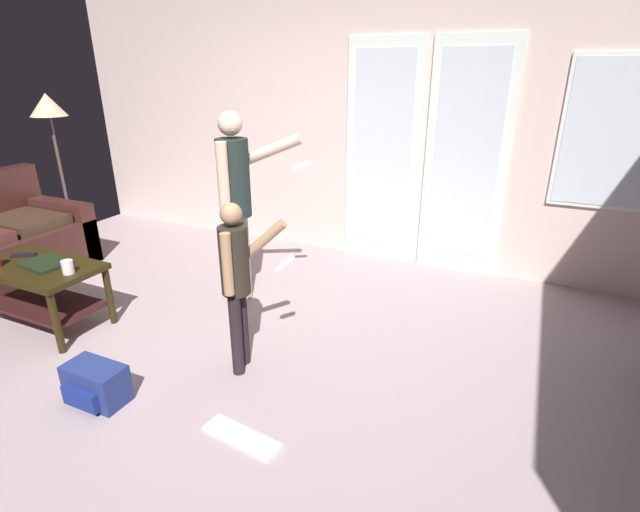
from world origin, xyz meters
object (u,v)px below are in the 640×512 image
Objects in this scene: laptop_closed at (45,264)px; cup_near_edge at (68,267)px; person_child at (237,274)px; person_adult at (237,194)px; floor_lamp at (49,114)px; backpack at (95,384)px; loose_keyboard at (242,437)px; tv_remote_black at (24,255)px; coffee_table at (41,282)px.

cup_near_edge is at bearing 1.49° from laptop_closed.
person_adult is at bearing 123.30° from person_child.
floor_lamp reaches higher than backpack.
backpack is (-0.58, -0.63, -0.54)m from person_child.
floor_lamp is at bearing 152.35° from loose_keyboard.
person_child is 11.49× the size of cup_near_edge.
person_child is (0.51, -0.77, -0.26)m from person_adult.
cup_near_edge is (-1.63, 0.38, 0.52)m from loose_keyboard.
loose_keyboard is at bearing -57.43° from person_child.
laptop_closed is at bearing 152.91° from backpack.
tv_remote_black is at bearing 178.09° from laptop_closed.
person_adult reaches higher than laptop_closed.
person_adult reaches higher than tv_remote_black.
floor_lamp is 16.45× the size of cup_near_edge.
floor_lamp is 2.23m from laptop_closed.
backpack is 2.08× the size of tv_remote_black.
person_child is 1.88m from tv_remote_black.
loose_keyboard is 1.75m from cup_near_edge.
backpack is at bearing -174.27° from loose_keyboard.
loose_keyboard is 2.66× the size of tv_remote_black.
tv_remote_black reaches higher than backpack.
cup_near_edge reaches higher than tv_remote_black.
cup_near_edge is 0.59m from tv_remote_black.
person_adult is 1.80m from loose_keyboard.
loose_keyboard is at bearing -27.65° from floor_lamp.
person_child is at bearing 6.68° from cup_near_edge.
coffee_table is 0.29m from tv_remote_black.
tv_remote_black is (-1.36, -0.85, -0.42)m from person_adult.
laptop_closed is at bearing 24.69° from coffee_table.
person_child reaches higher than cup_near_edge.
loose_keyboard is at bearing -13.28° from cup_near_edge.
coffee_table is 9.49× the size of cup_near_edge.
person_adult is 0.97× the size of floor_lamp.
floor_lamp is at bearing 157.77° from person_child.
person_child is 6.41× the size of tv_remote_black.
person_child is 1.30m from cup_near_edge.
person_adult is 1.39× the size of person_child.
backpack is at bearing -93.05° from person_adult.
laptop_closed is (-0.99, 0.51, 0.38)m from backpack.
person_child reaches higher than tv_remote_black.
backpack is (1.04, -0.48, -0.24)m from coffee_table.
person_child is 3.37× the size of laptop_closed.
backpack is 0.95m from cup_near_edge.
coffee_table is 0.38m from cup_near_edge.
floor_lamp is 3.45× the size of loose_keyboard.
coffee_table is at bearing 179.51° from cup_near_edge.
person_child reaches higher than backpack.
floor_lamp is at bearing 143.02° from backpack.
tv_remote_black is at bearing -47.49° from floor_lamp.
laptop_closed reaches higher than tv_remote_black.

